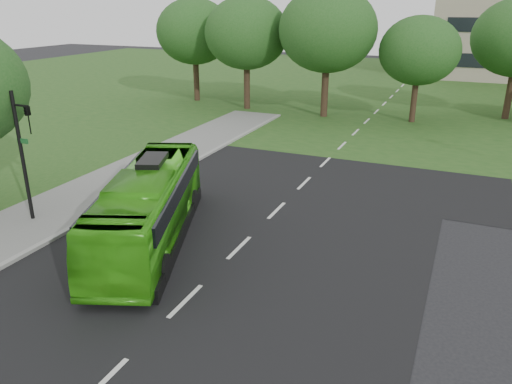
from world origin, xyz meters
TOP-DOWN VIEW (x-y plane):
  - ground at (0.00, 0.00)m, footprint 160.00×160.00m
  - street_surfaces at (-0.38, 22.75)m, footprint 120.00×120.00m
  - tree_park_a at (-10.91, 26.90)m, footprint 7.13×7.13m
  - tree_park_b at (-3.68, 26.39)m, footprint 7.75×7.75m
  - tree_park_c at (3.31, 27.18)m, footprint 6.05×6.05m
  - tree_park_f at (-16.98, 28.62)m, footprint 7.01×7.01m
  - bus at (-3.53, 1.31)m, footprint 5.96×10.51m
  - traffic_light at (-9.08, 0.76)m, footprint 0.90×0.24m

SIDE VIEW (x-z plane):
  - ground at x=0.00m, z-range 0.00..0.00m
  - street_surfaces at x=-0.38m, z-range -0.05..0.10m
  - bus at x=-3.53m, z-range 0.00..2.88m
  - traffic_light at x=-9.08m, z-range 0.49..6.11m
  - tree_park_c at x=3.31m, z-range 1.43..9.48m
  - tree_park_f at x=-16.98m, z-range 1.68..11.04m
  - tree_park_a at x=-10.91m, z-range 1.69..11.17m
  - tree_park_b at x=-3.68m, z-range 1.77..11.93m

